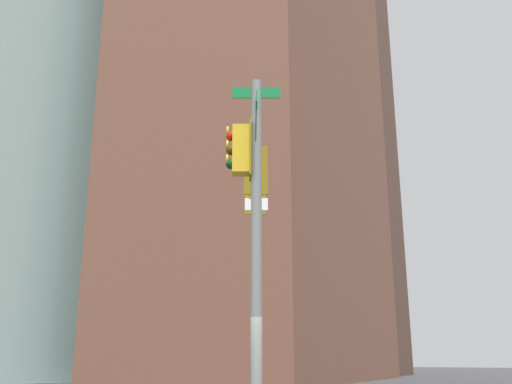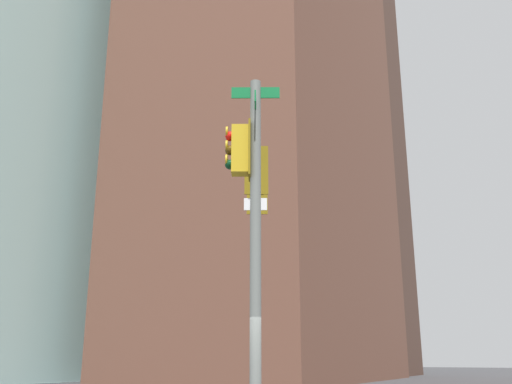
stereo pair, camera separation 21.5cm
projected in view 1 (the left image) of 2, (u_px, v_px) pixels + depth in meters
signal_pole_assembly at (253, 197)px, 12.51m from camera, size 4.81×2.80×7.29m
building_brick_nearside at (258, 63)px, 53.10m from camera, size 23.33×16.61×55.86m
building_brick_midblock at (284, 139)px, 59.90m from camera, size 23.79×17.82×47.23m
building_glass_tower at (21, 1)px, 62.22m from camera, size 27.21×28.97×77.60m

